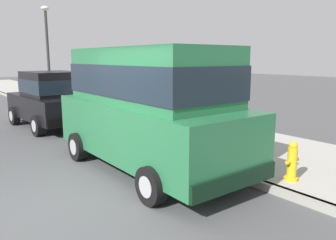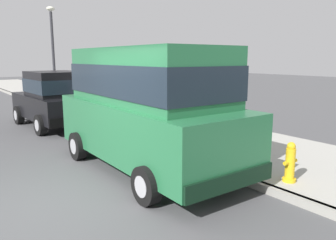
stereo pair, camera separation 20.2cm
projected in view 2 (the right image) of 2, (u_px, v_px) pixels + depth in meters
name	position (u px, v px, depth m)	size (l,w,h in m)	color
ground_plane	(52.00, 206.00, 5.29)	(80.00, 80.00, 0.00)	#4C4C4F
curb	(201.00, 164.00, 7.16)	(0.16, 64.00, 0.14)	gray
sidewalk	(255.00, 150.00, 8.22)	(3.60, 64.00, 0.14)	#A8A59E
car_green_van	(147.00, 104.00, 6.84)	(2.20, 4.93, 2.52)	#23663D
car_black_hatchback	(54.00, 98.00, 11.28)	(2.06, 3.86, 1.88)	black
dog_white	(191.00, 124.00, 9.60)	(0.46, 0.67, 0.49)	white
fire_hydrant	(290.00, 163.00, 5.91)	(0.34, 0.24, 0.72)	gold
street_lamp	(53.00, 45.00, 14.97)	(0.36, 0.36, 4.42)	#2D2D33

